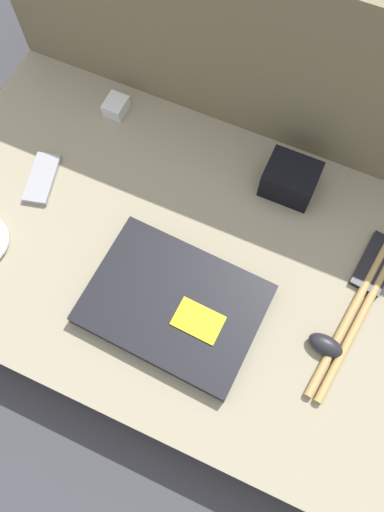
# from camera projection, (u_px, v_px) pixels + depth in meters

# --- Properties ---
(ground_plane) EXTENTS (8.00, 8.00, 0.00)m
(ground_plane) POSITION_uv_depth(u_px,v_px,m) (192.00, 277.00, 1.11)
(ground_plane) COLOR #38383D
(couch_seat) EXTENTS (1.17, 0.67, 0.11)m
(couch_seat) POSITION_uv_depth(u_px,v_px,m) (192.00, 269.00, 1.06)
(couch_seat) COLOR gray
(couch_seat) RESTS_ON ground_plane
(couch_backrest) EXTENTS (1.17, 0.20, 0.50)m
(couch_backrest) POSITION_uv_depth(u_px,v_px,m) (279.00, 54.00, 1.02)
(couch_backrest) COLOR #756B4C
(couch_backrest) RESTS_ON ground_plane
(laptop) EXTENTS (0.34, 0.26, 0.03)m
(laptop) POSITION_uv_depth(u_px,v_px,m) (174.00, 304.00, 0.96)
(laptop) COLOR black
(laptop) RESTS_ON couch_seat
(computer_mouse) EXTENTS (0.07, 0.04, 0.03)m
(computer_mouse) POSITION_uv_depth(u_px,v_px,m) (326.00, 345.00, 0.93)
(computer_mouse) COLOR black
(computer_mouse) RESTS_ON couch_seat
(phone_silver) EXTENTS (0.07, 0.13, 0.01)m
(phone_silver) POSITION_uv_depth(u_px,v_px,m) (376.00, 264.00, 1.00)
(phone_silver) COLOR black
(phone_silver) RESTS_ON couch_seat
(phone_black) EXTENTS (0.08, 0.13, 0.01)m
(phone_black) POSITION_uv_depth(u_px,v_px,m) (42.00, 178.00, 1.07)
(phone_black) COLOR #99999E
(phone_black) RESTS_ON couch_seat
(camera_pouch) EXTENTS (0.11, 0.09, 0.07)m
(camera_pouch) POSITION_uv_depth(u_px,v_px,m) (290.00, 179.00, 1.03)
(camera_pouch) COLOR black
(camera_pouch) RESTS_ON couch_seat
(charger_brick) EXTENTS (0.05, 0.05, 0.03)m
(charger_brick) POSITION_uv_depth(u_px,v_px,m) (116.00, 106.00, 1.13)
(charger_brick) COLOR silver
(charger_brick) RESTS_ON couch_seat
(drumstick_pair) EXTENTS (0.09, 0.38, 0.02)m
(drumstick_pair) POSITION_uv_depth(u_px,v_px,m) (357.00, 313.00, 0.96)
(drumstick_pair) COLOR tan
(drumstick_pair) RESTS_ON couch_seat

